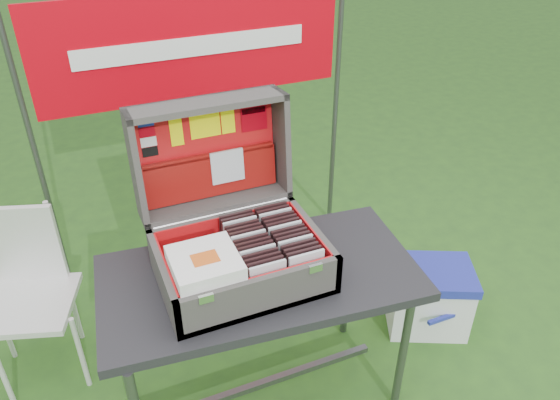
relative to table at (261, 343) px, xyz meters
name	(u,v)px	position (x,y,z in m)	size (l,w,h in m)	color
ground	(276,377)	(0.11, 0.10, -0.38)	(80.00, 80.00, 0.00)	#2A521E
table	(261,343)	(0.00, 0.00, 0.00)	(1.22, 0.61, 0.76)	#252528
table_top	(260,278)	(0.00, 0.00, 0.36)	(1.22, 0.61, 0.04)	#252528
table_leg_fr	(404,348)	(0.55, -0.25, -0.02)	(0.04, 0.04, 0.72)	#59595B
table_leg_bl	(121,344)	(-0.55, 0.25, -0.02)	(0.04, 0.04, 0.72)	#59595B
table_leg_br	(348,278)	(0.55, 0.25, -0.02)	(0.04, 0.04, 0.72)	#59595B
table_brace	(263,383)	(0.00, 0.00, -0.26)	(1.07, 0.03, 0.03)	#59595B
suitcase	(234,206)	(-0.07, 0.06, 0.68)	(0.61, 0.60, 0.59)	#5D5955
suitcase_base_bottom	(242,276)	(-0.07, 0.00, 0.39)	(0.61, 0.44, 0.02)	#5D5955
suitcase_base_wall_front	(262,297)	(-0.07, -0.21, 0.46)	(0.61, 0.02, 0.16)	#5D5955
suitcase_base_wall_back	(225,231)	(-0.07, 0.21, 0.46)	(0.61, 0.02, 0.16)	#5D5955
suitcase_base_wall_left	(164,282)	(-0.36, 0.00, 0.46)	(0.02, 0.44, 0.16)	#5D5955
suitcase_base_wall_right	(313,243)	(0.22, 0.00, 0.46)	(0.02, 0.44, 0.16)	#5D5955
suitcase_liner_floor	(242,273)	(-0.07, 0.00, 0.41)	(0.56, 0.39, 0.01)	red
suitcase_latch_left	(206,299)	(-0.27, -0.22, 0.54)	(0.05, 0.01, 0.03)	silver
suitcase_latch_right	(315,268)	(0.13, -0.22, 0.54)	(0.05, 0.01, 0.03)	silver
suitcase_hinge	(223,213)	(-0.07, 0.22, 0.55)	(0.02, 0.02, 0.55)	silver
suitcase_lid_back	(206,149)	(-0.07, 0.39, 0.75)	(0.61, 0.44, 0.02)	#5D5955
suitcase_lid_rim_far	(206,104)	(-0.07, 0.34, 0.96)	(0.61, 0.02, 0.16)	#5D5955
suitcase_lid_rim_near	(216,202)	(-0.07, 0.30, 0.55)	(0.61, 0.02, 0.16)	#5D5955
suitcase_lid_rim_left	(136,169)	(-0.36, 0.32, 0.75)	(0.02, 0.44, 0.16)	#5D5955
suitcase_lid_rim_right	(281,142)	(0.22, 0.32, 0.75)	(0.02, 0.44, 0.16)	#5D5955
suitcase_lid_liner	(207,150)	(-0.07, 0.38, 0.75)	(0.56, 0.38, 0.01)	red
suitcase_liner_wall_front	(260,291)	(-0.07, -0.19, 0.48)	(0.56, 0.01, 0.14)	red
suitcase_liner_wall_back	(226,231)	(-0.07, 0.19, 0.48)	(0.56, 0.01, 0.14)	red
suitcase_liner_wall_left	(168,278)	(-0.35, 0.00, 0.48)	(0.01, 0.39, 0.14)	red
suitcase_liner_wall_right	(309,241)	(0.21, 0.00, 0.48)	(0.01, 0.39, 0.14)	red
suitcase_lid_pocket	(211,175)	(-0.07, 0.35, 0.65)	(0.54, 0.17, 0.03)	maroon
suitcase_pocket_edge	(210,156)	(-0.07, 0.35, 0.74)	(0.53, 0.02, 0.02)	maroon
suitcase_pocket_cd	(227,166)	(0.00, 0.33, 0.68)	(0.14, 0.14, 0.01)	silver
lid_sticker_cc_a	(145,122)	(-0.29, 0.39, 0.91)	(0.06, 0.04, 0.00)	#1933B2
lid_sticker_cc_b	(147,132)	(-0.29, 0.38, 0.87)	(0.06, 0.04, 0.00)	#A3000D
lid_sticker_cc_c	(149,142)	(-0.29, 0.38, 0.83)	(0.06, 0.04, 0.00)	white
lid_sticker_cc_d	(150,152)	(-0.29, 0.37, 0.79)	(0.06, 0.04, 0.00)	black
lid_card_neon_tall	(176,131)	(-0.18, 0.38, 0.85)	(0.05, 0.12, 0.00)	#EDEE06
lid_card_neon_main	(205,126)	(-0.07, 0.38, 0.85)	(0.12, 0.09, 0.00)	#EDEE06
lid_card_neon_small	(228,122)	(0.02, 0.38, 0.85)	(0.05, 0.09, 0.00)	#EDEE06
lid_sticker_band	(254,118)	(0.13, 0.38, 0.85)	(0.11, 0.11, 0.00)	#A3000D
lid_sticker_band_bar	(253,110)	(0.13, 0.38, 0.88)	(0.10, 0.02, 0.00)	black
cd_left_0	(268,281)	(-0.03, -0.17, 0.49)	(0.14, 0.01, 0.15)	silver
cd_left_1	(265,277)	(-0.03, -0.14, 0.49)	(0.14, 0.01, 0.15)	black
cd_left_2	(263,273)	(-0.03, -0.12, 0.49)	(0.14, 0.01, 0.15)	black
cd_left_3	(261,269)	(-0.03, -0.10, 0.49)	(0.14, 0.01, 0.15)	black
cd_left_4	(258,265)	(-0.03, -0.07, 0.49)	(0.14, 0.01, 0.15)	silver
cd_left_5	(256,261)	(-0.03, -0.05, 0.49)	(0.14, 0.01, 0.15)	black
cd_left_6	(254,257)	(-0.03, -0.02, 0.49)	(0.14, 0.01, 0.15)	black
cd_left_7	(251,254)	(-0.03, 0.00, 0.49)	(0.14, 0.01, 0.15)	black
cd_left_8	(249,250)	(-0.03, 0.02, 0.49)	(0.14, 0.01, 0.15)	silver
cd_left_9	(247,246)	(-0.03, 0.05, 0.49)	(0.14, 0.01, 0.15)	black
cd_left_10	(245,243)	(-0.03, 0.07, 0.49)	(0.14, 0.01, 0.15)	black
cd_left_11	(243,239)	(-0.03, 0.10, 0.49)	(0.14, 0.01, 0.15)	black
cd_left_12	(241,236)	(-0.03, 0.12, 0.49)	(0.14, 0.01, 0.15)	silver
cd_left_13	(239,233)	(-0.03, 0.14, 0.49)	(0.14, 0.01, 0.15)	black
cd_left_14	(237,229)	(-0.03, 0.17, 0.49)	(0.14, 0.01, 0.15)	black
cd_right_0	(306,271)	(0.12, -0.17, 0.49)	(0.14, 0.01, 0.15)	silver
cd_right_1	(303,267)	(0.12, -0.14, 0.49)	(0.14, 0.01, 0.15)	black
cd_right_2	(301,263)	(0.12, -0.12, 0.49)	(0.14, 0.01, 0.15)	black
cd_right_3	(298,259)	(0.12, -0.10, 0.49)	(0.14, 0.01, 0.15)	black
cd_right_4	(295,255)	(0.12, -0.07, 0.49)	(0.14, 0.01, 0.15)	silver
cd_right_5	(293,252)	(0.12, -0.05, 0.49)	(0.14, 0.01, 0.15)	black
cd_right_6	(290,248)	(0.12, -0.02, 0.49)	(0.14, 0.01, 0.15)	black
cd_right_7	(287,244)	(0.12, 0.00, 0.49)	(0.14, 0.01, 0.15)	black
cd_right_8	(285,241)	(0.12, 0.02, 0.49)	(0.14, 0.01, 0.15)	silver
cd_right_9	(283,237)	(0.12, 0.05, 0.49)	(0.14, 0.01, 0.15)	black
cd_right_10	(280,234)	(0.12, 0.07, 0.49)	(0.14, 0.01, 0.15)	black
cd_right_11	(278,231)	(0.12, 0.10, 0.49)	(0.14, 0.01, 0.15)	black
cd_right_12	(275,227)	(0.12, 0.12, 0.49)	(0.14, 0.01, 0.15)	silver
cd_right_13	(273,224)	(0.12, 0.14, 0.49)	(0.14, 0.01, 0.15)	black
cd_right_14	(271,221)	(0.12, 0.17, 0.49)	(0.14, 0.01, 0.15)	black
songbook_0	(205,268)	(-0.23, -0.08, 0.55)	(0.23, 0.23, 0.01)	white
songbook_1	(205,266)	(-0.23, -0.08, 0.55)	(0.23, 0.23, 0.01)	white
songbook_2	(205,265)	(-0.23, -0.08, 0.56)	(0.23, 0.23, 0.01)	white
songbook_3	(205,264)	(-0.23, -0.08, 0.56)	(0.23, 0.23, 0.01)	white
songbook_4	(205,263)	(-0.23, -0.08, 0.57)	(0.23, 0.23, 0.01)	white
songbook_5	(205,262)	(-0.23, -0.08, 0.57)	(0.23, 0.23, 0.01)	white
songbook_6	(205,261)	(-0.23, -0.08, 0.58)	(0.23, 0.23, 0.01)	white
songbook_7	(205,260)	(-0.23, -0.08, 0.58)	(0.23, 0.23, 0.01)	white
songbook_8	(204,258)	(-0.23, -0.08, 0.59)	(0.23, 0.23, 0.01)	white
songbook_9	(204,257)	(-0.23, -0.08, 0.59)	(0.23, 0.23, 0.01)	white
songbook_graphic	(205,258)	(-0.23, -0.09, 0.60)	(0.09, 0.07, 0.00)	#D85919
cooler	(428,297)	(0.98, 0.13, -0.20)	(0.41, 0.31, 0.36)	white
cooler_body	(428,300)	(0.98, 0.13, -0.22)	(0.39, 0.29, 0.31)	white
cooler_lid	(433,274)	(0.98, 0.13, -0.04)	(0.41, 0.31, 0.05)	#232DA1
cooler_handle	(449,316)	(0.98, -0.04, -0.19)	(0.25, 0.02, 0.02)	#232DA1
chair	(30,306)	(-0.89, 0.57, 0.04)	(0.38, 0.42, 0.84)	silver
chair_seat	(30,305)	(-0.89, 0.57, 0.05)	(0.38, 0.38, 0.03)	silver
chair_backrest	(17,245)	(-0.89, 0.75, 0.26)	(0.38, 0.03, 0.40)	silver
chair_leg_fl	(3,375)	(-1.05, 0.41, -0.17)	(0.02, 0.02, 0.43)	silver
chair_leg_fr	(81,353)	(-0.73, 0.41, -0.17)	(0.02, 0.02, 0.43)	silver
chair_leg_bl	(4,325)	(-1.05, 0.73, -0.17)	(0.02, 0.02, 0.43)	silver
chair_leg_br	(74,307)	(-0.73, 0.73, -0.17)	(0.02, 0.02, 0.43)	silver
chair_upright_right	(55,238)	(-0.73, 0.75, 0.25)	(0.02, 0.02, 0.40)	silver
cardboard_box	(353,257)	(0.78, 0.57, -0.20)	(0.34, 0.05, 0.36)	#976A41
banner_post_left	(36,154)	(-0.74, 1.20, 0.47)	(0.03, 0.03, 1.70)	#59595B
banner_post_right	(336,103)	(0.96, 1.20, 0.47)	(0.03, 0.03, 1.70)	#59595B
banner	(193,46)	(0.11, 1.19, 0.92)	(1.60, 0.01, 0.55)	#BD010E
banner_text	(194,47)	(0.11, 1.18, 0.92)	(1.20, 0.00, 0.10)	white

